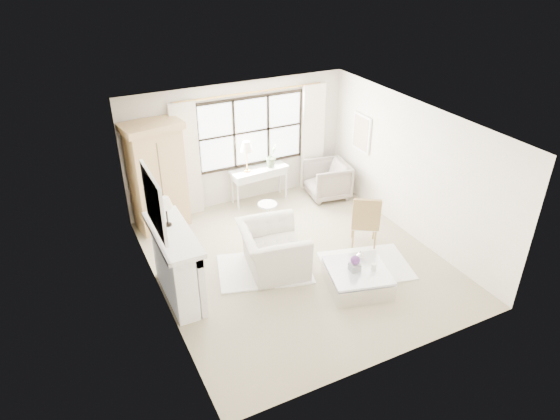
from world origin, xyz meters
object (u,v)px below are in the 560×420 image
Objects in this scene: console_table at (259,185)px; club_armchair at (272,249)px; armoire at (157,176)px; coffee_table at (357,279)px.

club_armchair is at bearing -113.89° from console_table.
console_table is at bearing -6.87° from armoire.
console_table is 3.66m from coffee_table.
console_table is at bearing -9.11° from club_armchair.
armoire reaches higher than club_armchair.
console_table is (2.26, 0.10, -0.74)m from armoire.
club_armchair is (1.38, -2.40, -0.73)m from armoire.
club_armchair is (-0.87, -2.50, 0.01)m from console_table.
console_table is 2.64m from club_armchair.
armoire is 1.83× the size of coffee_table.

